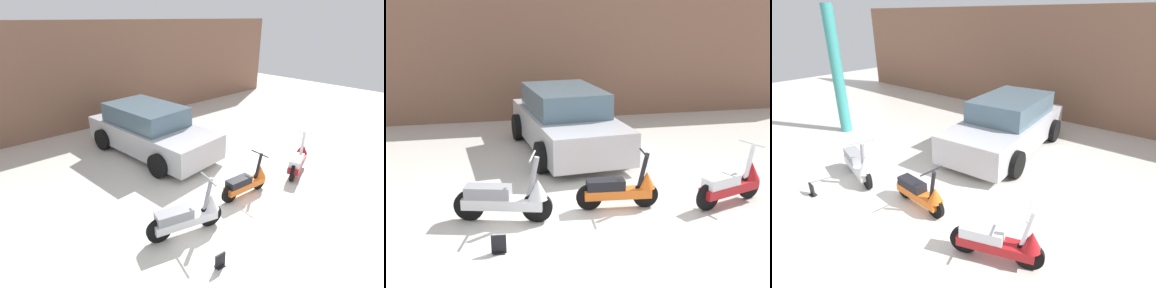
{
  "view_description": "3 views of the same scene",
  "coord_description": "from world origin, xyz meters",
  "views": [
    {
      "loc": [
        -4.21,
        -2.92,
        3.77
      ],
      "look_at": [
        0.16,
        2.0,
        0.96
      ],
      "focal_mm": 28.0,
      "sensor_mm": 36.0,
      "label": 1
    },
    {
      "loc": [
        -1.57,
        -6.32,
        3.19
      ],
      "look_at": [
        0.27,
        2.34,
        0.64
      ],
      "focal_mm": 45.0,
      "sensor_mm": 36.0,
      "label": 2
    },
    {
      "loc": [
        4.26,
        -2.51,
        3.37
      ],
      "look_at": [
        0.74,
        1.79,
        0.97
      ],
      "focal_mm": 28.0,
      "sensor_mm": 36.0,
      "label": 3
    }
  ],
  "objects": [
    {
      "name": "placard_near_left_scooter",
      "position": [
        -1.4,
        -0.44,
        0.11
      ],
      "size": [
        0.2,
        0.13,
        0.26
      ],
      "rotation": [
        0.0,
        0.0,
        -0.09
      ],
      "color": "black",
      "rests_on": "ground_plane"
    },
    {
      "name": "car_rear_left",
      "position": [
        0.38,
        4.08,
        0.67
      ],
      "size": [
        2.29,
        4.28,
        1.4
      ],
      "rotation": [
        0.0,
        0.0,
        -1.48
      ],
      "color": "#B7B7BC",
      "rests_on": "ground_plane"
    },
    {
      "name": "scooter_front_left",
      "position": [
        -1.21,
        0.55,
        0.38
      ],
      "size": [
        1.49,
        0.69,
        1.06
      ],
      "rotation": [
        0.0,
        0.0,
        -0.27
      ],
      "color": "black",
      "rests_on": "ground_plane"
    },
    {
      "name": "scooter_front_right",
      "position": [
        0.63,
        0.66,
        0.33
      ],
      "size": [
        1.35,
        0.49,
        0.94
      ],
      "rotation": [
        0.0,
        0.0,
        -0.09
      ],
      "color": "black",
      "rests_on": "ground_plane"
    },
    {
      "name": "scooter_front_center",
      "position": [
        2.5,
        0.47,
        0.35
      ],
      "size": [
        1.37,
        0.71,
        0.99
      ],
      "rotation": [
        0.0,
        0.0,
        0.33
      ],
      "color": "black",
      "rests_on": "ground_plane"
    },
    {
      "name": "ground_plane",
      "position": [
        0.0,
        0.0,
        0.0
      ],
      "size": [
        28.0,
        28.0,
        0.0
      ],
      "primitive_type": "plane",
      "color": "silver"
    },
    {
      "name": "support_column_side",
      "position": [
        -4.27,
        2.03,
        1.84
      ],
      "size": [
        0.32,
        0.32,
        3.68
      ],
      "primitive_type": "cylinder",
      "color": "teal",
      "rests_on": "ground_plane"
    },
    {
      "name": "wall_back",
      "position": [
        0.0,
        7.35,
        1.84
      ],
      "size": [
        19.6,
        0.12,
        3.68
      ],
      "primitive_type": "cube",
      "color": "#845B47",
      "rests_on": "ground_plane"
    }
  ]
}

